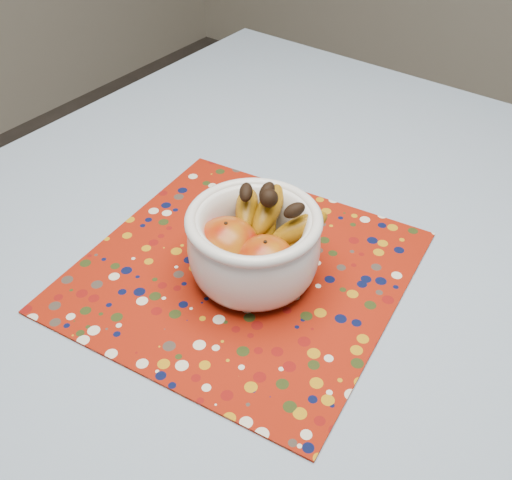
% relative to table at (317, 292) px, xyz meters
% --- Properties ---
extents(table, '(1.20, 1.20, 0.75)m').
position_rel_table_xyz_m(table, '(0.00, 0.00, 0.00)').
color(table, brown).
rests_on(table, ground).
extents(tablecloth, '(1.32, 1.32, 0.01)m').
position_rel_table_xyz_m(tablecloth, '(0.00, 0.00, 0.08)').
color(tablecloth, '#6487A7').
rests_on(tablecloth, table).
extents(placemat, '(0.50, 0.50, 0.00)m').
position_rel_table_xyz_m(placemat, '(-0.07, -0.11, 0.09)').
color(placemat, maroon).
rests_on(placemat, tablecloth).
extents(fruit_bowl, '(0.21, 0.19, 0.14)m').
position_rel_table_xyz_m(fruit_bowl, '(-0.05, -0.10, 0.16)').
color(fruit_bowl, silver).
rests_on(fruit_bowl, placemat).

